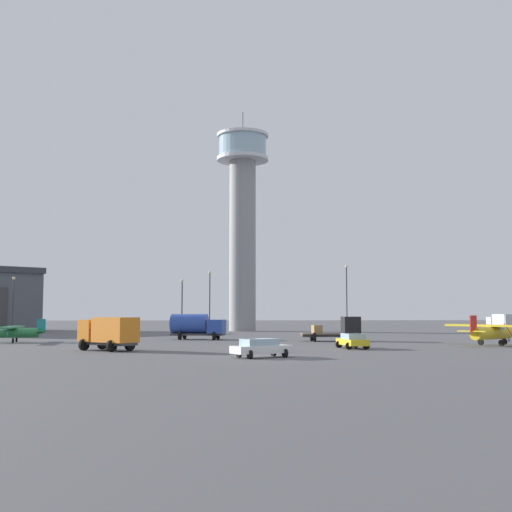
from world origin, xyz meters
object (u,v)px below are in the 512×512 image
Objects in this scene: control_tower at (243,210)px; truck_box_orange at (109,332)px; truck_box_silver at (504,324)px; light_post_centre at (210,297)px; truck_flatbed_black at (340,329)px; car_yellow at (353,340)px; light_post_west at (347,294)px; car_white at (261,347)px; airplane_yellow at (491,331)px; light_post_north at (182,301)px; truck_fuel_tanker_blue at (196,326)px; light_post_east at (13,300)px; airplane_green at (14,332)px.

control_tower is 60.60m from truck_box_orange.
light_post_centre reaches higher than truck_box_silver.
truck_flatbed_black is 1.44× the size of car_yellow.
light_post_centre is at bearing 164.12° from light_post_west.
airplane_yellow is at bearing 6.25° from car_white.
truck_flatbed_black is at bearing 121.20° from truck_box_silver.
light_post_north is (-16.80, 32.49, 3.99)m from car_yellow.
truck_fuel_tanker_blue is at bearing -93.98° from light_post_centre.
light_post_centre is at bearing 67.79° from car_white.
truck_box_silver is 0.80× the size of light_post_east.
airplane_yellow is at bearing -38.86° from truck_flatbed_black.
airplane_green is 23.68m from light_post_east.
car_white is at bearing -79.92° from light_post_north.
light_post_north is at bearing -8.93° from light_post_east.
car_white is (-10.93, -25.76, -0.59)m from truck_flatbed_black.
truck_box_orange is 0.85× the size of truck_flatbed_black.
truck_box_silver is 0.65× the size of light_post_west.
control_tower is 68.00m from car_white.
light_post_west is (28.48, 37.87, 4.33)m from truck_box_orange.
light_post_west is at bearing 66.53° from airplane_yellow.
light_post_west is 1.29× the size of light_post_north.
airplane_green is 0.85× the size of light_post_west.
light_post_centre reaches higher than car_white.
car_white is at bearing -91.46° from control_tower.
light_post_east is (-31.70, 47.18, 4.21)m from car_white.
control_tower is 46.85m from truck_box_silver.
truck_box_silver reaches higher than airplane_yellow.
truck_box_orange is 0.83× the size of truck_fuel_tanker_blue.
truck_box_silver is at bearing 21.38° from car_white.
airplane_green is at bearing -178.48° from truck_flatbed_black.
light_post_east reaches higher than truck_box_orange.
control_tower reaches higher than truck_box_orange.
truck_box_silver reaches higher than truck_flatbed_black.
truck_fuel_tanker_blue is at bearing -167.25° from airplane_green.
truck_flatbed_black is at bearing -43.42° from light_post_north.
airplane_yellow is 1.03× the size of airplane_green.
light_post_west reaches higher than light_post_north.
truck_fuel_tanker_blue is at bearing 73.44° from car_white.
light_post_centre is at bearing 67.96° from light_post_north.
car_yellow is at bearing -134.22° from truck_box_orange.
truck_flatbed_black is 0.84× the size of light_post_north.
control_tower is at bearing 65.30° from light_post_centre.
light_post_east is at bearing 153.34° from truck_flatbed_black.
light_post_east is at bearing 161.43° from truck_fuel_tanker_blue.
car_white is 57.00m from light_post_east.
car_yellow is at bearing -97.09° from truck_flatbed_black.
car_white is (-23.87, -15.33, -0.64)m from airplane_yellow.
airplane_green reaches higher than car_yellow.
light_post_north reaches higher than car_white.
airplane_yellow reaches higher than car_yellow.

